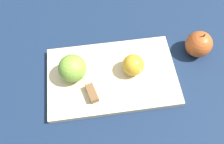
{
  "coord_description": "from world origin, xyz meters",
  "views": [
    {
      "loc": [
        0.08,
        0.29,
        0.65
      ],
      "look_at": [
        0.0,
        0.0,
        0.04
      ],
      "focal_mm": 35.0,
      "sensor_mm": 36.0,
      "label": 1
    }
  ],
  "objects_px": {
    "apple_half_right": "(72,68)",
    "apple_whole": "(199,44)",
    "knife": "(91,92)",
    "apple_half_left": "(134,66)"
  },
  "relations": [
    {
      "from": "apple_half_left",
      "to": "apple_whole",
      "type": "bearing_deg",
      "value": -4.5
    },
    {
      "from": "apple_half_right",
      "to": "knife",
      "type": "xyz_separation_m",
      "value": [
        -0.04,
        0.08,
        -0.03
      ]
    },
    {
      "from": "knife",
      "to": "apple_whole",
      "type": "distance_m",
      "value": 0.38
    },
    {
      "from": "apple_half_left",
      "to": "apple_whole",
      "type": "relative_size",
      "value": 0.68
    },
    {
      "from": "apple_half_left",
      "to": "apple_half_right",
      "type": "relative_size",
      "value": 0.79
    },
    {
      "from": "apple_half_right",
      "to": "apple_whole",
      "type": "xyz_separation_m",
      "value": [
        -0.42,
        0.0,
        -0.02
      ]
    },
    {
      "from": "apple_half_left",
      "to": "knife",
      "type": "height_order",
      "value": "apple_half_left"
    },
    {
      "from": "apple_half_left",
      "to": "knife",
      "type": "xyz_separation_m",
      "value": [
        0.14,
        0.04,
        -0.02
      ]
    },
    {
      "from": "apple_half_right",
      "to": "knife",
      "type": "height_order",
      "value": "apple_half_right"
    },
    {
      "from": "apple_half_right",
      "to": "apple_whole",
      "type": "height_order",
      "value": "apple_half_right"
    }
  ]
}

